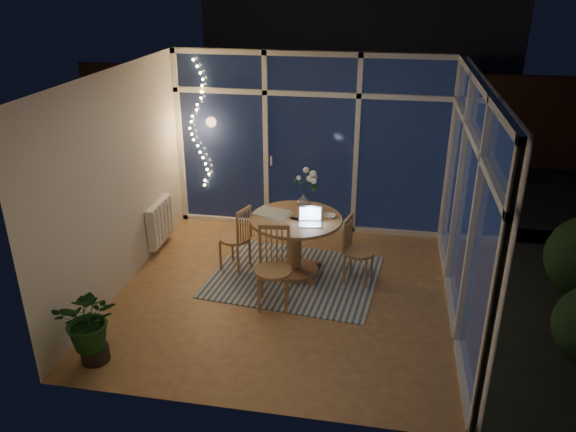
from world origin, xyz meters
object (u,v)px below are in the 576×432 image
object	(u,v)px
chair_right	(359,250)
chair_left	(234,237)
dining_table	(296,246)
potted_plant	(91,328)
chair_front	(273,269)
laptop	(310,217)
flower_vase	(303,200)

from	to	relation	value
chair_right	chair_left	bearing A→B (deg)	100.37
dining_table	chair_left	size ratio (longest dim) A/B	1.32
chair_right	potted_plant	distance (m)	3.21
chair_left	chair_front	distance (m)	1.07
chair_left	chair_right	size ratio (longest dim) A/B	1.00
chair_left	chair_front	bearing A→B (deg)	58.60
chair_front	chair_left	bearing A→B (deg)	122.35
chair_left	potted_plant	distance (m)	2.30
chair_right	laptop	bearing A→B (deg)	113.97
flower_vase	dining_table	bearing A→B (deg)	-97.42
chair_left	chair_front	xyz separation A→B (m)	(0.68, -0.82, 0.05)
chair_right	potted_plant	bearing A→B (deg)	143.02
dining_table	chair_left	bearing A→B (deg)	178.04
dining_table	laptop	world-z (taller)	laptop
chair_front	chair_right	bearing A→B (deg)	31.00
dining_table	flower_vase	bearing A→B (deg)	82.58
flower_vase	potted_plant	world-z (taller)	flower_vase
chair_right	laptop	xyz separation A→B (m)	(-0.60, -0.11, 0.45)
chair_right	chair_front	bearing A→B (deg)	141.89
chair_left	flower_vase	size ratio (longest dim) A/B	4.16
flower_vase	chair_left	bearing A→B (deg)	-160.40
chair_right	chair_front	xyz separation A→B (m)	(-0.93, -0.73, 0.05)
potted_plant	chair_left	bearing A→B (deg)	67.71
potted_plant	dining_table	bearing A→B (deg)	51.36
chair_front	flower_vase	xyz separation A→B (m)	(0.17, 1.13, 0.40)
chair_left	flower_vase	distance (m)	1.01
chair_right	flower_vase	xyz separation A→B (m)	(-0.76, 0.40, 0.45)
chair_right	chair_front	distance (m)	1.18
chair_left	chair_right	bearing A→B (deg)	105.74
chair_front	potted_plant	bearing A→B (deg)	-147.21
dining_table	laptop	size ratio (longest dim) A/B	3.96
chair_right	laptop	size ratio (longest dim) A/B	3.00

